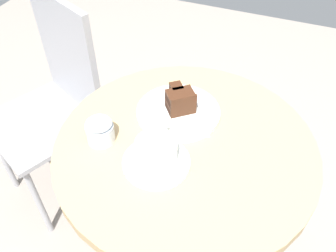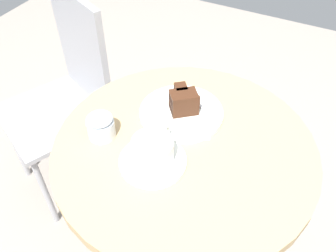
{
  "view_description": "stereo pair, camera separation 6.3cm",
  "coord_description": "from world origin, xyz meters",
  "px_view_note": "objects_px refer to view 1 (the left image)",
  "views": [
    {
      "loc": [
        -0.6,
        -0.19,
        1.41
      ],
      "look_at": [
        0.01,
        0.05,
        0.76
      ],
      "focal_mm": 38.0,
      "sensor_mm": 36.0,
      "label": 1
    },
    {
      "loc": [
        -0.58,
        -0.25,
        1.41
      ],
      "look_at": [
        0.01,
        0.05,
        0.76
      ],
      "focal_mm": 38.0,
      "sensor_mm": 36.0,
      "label": 2
    }
  ],
  "objects_px": {
    "teaspoon": "(139,167)",
    "cafe_chair": "(56,95)",
    "coffee_cup": "(157,151)",
    "sugar_pot": "(100,130)",
    "saucer": "(156,162)",
    "cake_plate": "(178,112)",
    "fork": "(202,109)",
    "cake_slice": "(180,100)",
    "napkin": "(182,119)"
  },
  "relations": [
    {
      "from": "cake_plate",
      "to": "teaspoon",
      "type": "bearing_deg",
      "value": 175.79
    },
    {
      "from": "cafe_chair",
      "to": "saucer",
      "type": "bearing_deg",
      "value": -4.24
    },
    {
      "from": "fork",
      "to": "sugar_pot",
      "type": "height_order",
      "value": "sugar_pot"
    },
    {
      "from": "saucer",
      "to": "fork",
      "type": "relative_size",
      "value": 1.34
    },
    {
      "from": "teaspoon",
      "to": "cafe_chair",
      "type": "relative_size",
      "value": 0.12
    },
    {
      "from": "coffee_cup",
      "to": "napkin",
      "type": "relative_size",
      "value": 0.72
    },
    {
      "from": "coffee_cup",
      "to": "sugar_pot",
      "type": "height_order",
      "value": "coffee_cup"
    },
    {
      "from": "napkin",
      "to": "cake_plate",
      "type": "bearing_deg",
      "value": 44.42
    },
    {
      "from": "napkin",
      "to": "cafe_chair",
      "type": "distance_m",
      "value": 0.62
    },
    {
      "from": "cake_plate",
      "to": "sugar_pot",
      "type": "xyz_separation_m",
      "value": [
        -0.17,
        0.15,
        0.03
      ]
    },
    {
      "from": "cafe_chair",
      "to": "sugar_pot",
      "type": "relative_size",
      "value": 12.19
    },
    {
      "from": "saucer",
      "to": "teaspoon",
      "type": "bearing_deg",
      "value": 137.89
    },
    {
      "from": "cake_plate",
      "to": "fork",
      "type": "bearing_deg",
      "value": -64.95
    },
    {
      "from": "napkin",
      "to": "cafe_chair",
      "type": "height_order",
      "value": "cafe_chair"
    },
    {
      "from": "cake_slice",
      "to": "fork",
      "type": "relative_size",
      "value": 0.79
    },
    {
      "from": "cake_plate",
      "to": "cafe_chair",
      "type": "relative_size",
      "value": 0.27
    },
    {
      "from": "coffee_cup",
      "to": "fork",
      "type": "bearing_deg",
      "value": -12.27
    },
    {
      "from": "cafe_chair",
      "to": "napkin",
      "type": "bearing_deg",
      "value": 10.76
    },
    {
      "from": "teaspoon",
      "to": "fork",
      "type": "distance_m",
      "value": 0.27
    },
    {
      "from": "fork",
      "to": "sugar_pot",
      "type": "distance_m",
      "value": 0.29
    },
    {
      "from": "saucer",
      "to": "cake_slice",
      "type": "distance_m",
      "value": 0.21
    },
    {
      "from": "fork",
      "to": "cafe_chair",
      "type": "height_order",
      "value": "cafe_chair"
    },
    {
      "from": "napkin",
      "to": "cafe_chair",
      "type": "relative_size",
      "value": 0.21
    },
    {
      "from": "saucer",
      "to": "cake_slice",
      "type": "bearing_deg",
      "value": 3.68
    },
    {
      "from": "cake_slice",
      "to": "cafe_chair",
      "type": "height_order",
      "value": "cafe_chair"
    },
    {
      "from": "fork",
      "to": "sugar_pot",
      "type": "bearing_deg",
      "value": -103.03
    },
    {
      "from": "saucer",
      "to": "cake_slice",
      "type": "height_order",
      "value": "cake_slice"
    },
    {
      "from": "saucer",
      "to": "cake_slice",
      "type": "xyz_separation_m",
      "value": [
        0.2,
        0.01,
        0.04
      ]
    },
    {
      "from": "coffee_cup",
      "to": "sugar_pot",
      "type": "distance_m",
      "value": 0.17
    },
    {
      "from": "fork",
      "to": "napkin",
      "type": "relative_size",
      "value": 0.67
    },
    {
      "from": "fork",
      "to": "cafe_chair",
      "type": "distance_m",
      "value": 0.66
    },
    {
      "from": "coffee_cup",
      "to": "cake_slice",
      "type": "distance_m",
      "value": 0.2
    },
    {
      "from": "coffee_cup",
      "to": "cake_slice",
      "type": "xyz_separation_m",
      "value": [
        0.2,
        0.01,
        -0.0
      ]
    },
    {
      "from": "cake_plate",
      "to": "fork",
      "type": "height_order",
      "value": "fork"
    },
    {
      "from": "coffee_cup",
      "to": "cake_plate",
      "type": "height_order",
      "value": "coffee_cup"
    },
    {
      "from": "coffee_cup",
      "to": "cake_plate",
      "type": "distance_m",
      "value": 0.19
    },
    {
      "from": "saucer",
      "to": "coffee_cup",
      "type": "height_order",
      "value": "coffee_cup"
    },
    {
      "from": "cake_slice",
      "to": "cake_plate",
      "type": "bearing_deg",
      "value": 174.78
    },
    {
      "from": "fork",
      "to": "napkin",
      "type": "height_order",
      "value": "fork"
    },
    {
      "from": "teaspoon",
      "to": "cake_plate",
      "type": "xyz_separation_m",
      "value": [
        0.23,
        -0.02,
        -0.01
      ]
    },
    {
      "from": "napkin",
      "to": "sugar_pot",
      "type": "distance_m",
      "value": 0.23
    },
    {
      "from": "saucer",
      "to": "sugar_pot",
      "type": "distance_m",
      "value": 0.17
    },
    {
      "from": "cake_slice",
      "to": "teaspoon",
      "type": "bearing_deg",
      "value": 175.75
    },
    {
      "from": "saucer",
      "to": "cake_plate",
      "type": "height_order",
      "value": "cake_plate"
    },
    {
      "from": "cake_slice",
      "to": "napkin",
      "type": "relative_size",
      "value": 0.53
    },
    {
      "from": "coffee_cup",
      "to": "fork",
      "type": "height_order",
      "value": "coffee_cup"
    },
    {
      "from": "teaspoon",
      "to": "cafe_chair",
      "type": "distance_m",
      "value": 0.67
    },
    {
      "from": "fork",
      "to": "cake_plate",
      "type": "bearing_deg",
      "value": -121.11
    },
    {
      "from": "teaspoon",
      "to": "sugar_pot",
      "type": "bearing_deg",
      "value": -11.13
    },
    {
      "from": "cake_plate",
      "to": "cake_slice",
      "type": "distance_m",
      "value": 0.04
    }
  ]
}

